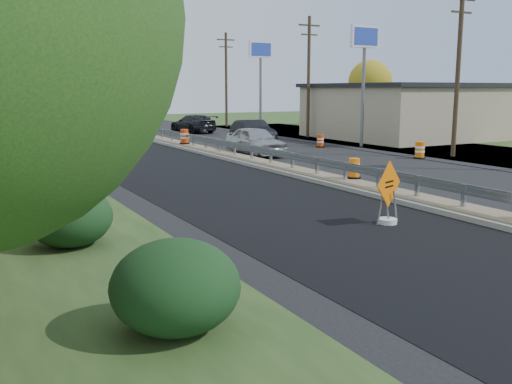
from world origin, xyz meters
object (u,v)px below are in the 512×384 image
barrel_shoulder_near (420,151)px  barrel_shoulder_far (240,128)px  barrel_shoulder_mid (320,141)px  car_dark_far (193,123)px  caution_sign (388,208)px  car_silver (255,141)px  car_dark_mid (253,132)px  barrel_median_mid (354,169)px  barrel_median_far (184,137)px

barrel_shoulder_near → barrel_shoulder_far: bearing=90.0°
barrel_shoulder_mid → car_dark_far: bearing=98.3°
caution_sign → car_silver: bearing=52.7°
car_silver → barrel_shoulder_near: bearing=-39.7°
barrel_shoulder_mid → barrel_shoulder_near: bearing=-80.8°
caution_sign → car_dark_mid: (8.33, 23.75, 0.37)m
barrel_shoulder_near → car_dark_mid: size_ratio=0.19×
car_dark_mid → barrel_median_mid: bearing=-99.1°
barrel_shoulder_far → barrel_median_mid: bearing=-107.6°
barrel_median_mid → car_silver: bearing=82.7°
car_dark_mid → car_silver: bearing=-110.9°
barrel_shoulder_mid → barrel_shoulder_far: 14.31m
car_silver → barrel_shoulder_mid: bearing=17.4°
barrel_shoulder_far → barrel_shoulder_mid: bearing=-95.1°
barrel_shoulder_mid → car_dark_mid: car_dark_mid is taller
caution_sign → car_dark_far: (8.54, 35.43, 0.33)m
barrel_shoulder_mid → car_dark_mid: (-2.61, 4.70, 0.43)m
barrel_median_mid → car_silver: size_ratio=0.17×
barrel_median_far → car_dark_mid: size_ratio=0.19×
barrel_shoulder_far → car_dark_far: 4.25m
barrel_shoulder_far → barrel_shoulder_near: bearing=-90.0°
car_silver → car_dark_far: car_silver is taller
barrel_median_far → barrel_shoulder_mid: barrel_median_far is taller
caution_sign → barrel_shoulder_far: 35.46m
barrel_median_far → barrel_shoulder_mid: bearing=-28.0°
caution_sign → car_dark_mid: caution_sign is taller
caution_sign → barrel_median_far: (2.94, 23.30, 0.23)m
barrel_median_mid → car_dark_mid: bearing=74.9°
caution_sign → barrel_shoulder_mid: caution_sign is taller
barrel_shoulder_near → car_dark_far: (-3.66, 24.23, 0.34)m
barrel_median_mid → barrel_shoulder_mid: bearing=60.4°
caution_sign → barrel_median_far: size_ratio=1.89×
barrel_median_far → car_silver: (2.02, -6.18, 0.14)m
barrel_shoulder_near → barrel_shoulder_far: barrel_shoulder_near is taller
barrel_shoulder_far → car_silver: bearing=-114.1°
barrel_shoulder_mid → car_silver: size_ratio=0.17×
caution_sign → car_silver: (4.96, 17.12, 0.37)m
barrel_median_mid → barrel_shoulder_far: 28.57m
caution_sign → barrel_shoulder_far: bearing=48.8°
car_dark_far → barrel_median_mid: bearing=73.1°
caution_sign → barrel_shoulder_near: caution_sign is taller
barrel_median_far → barrel_shoulder_far: 13.63m
barrel_shoulder_far → car_dark_mid: 10.32m
barrel_shoulder_mid → barrel_shoulder_far: size_ratio=0.96×
caution_sign → barrel_shoulder_mid: 21.96m
barrel_shoulder_mid → car_dark_mid: 5.39m
barrel_shoulder_far → car_silver: 17.72m
caution_sign → car_dark_far: caution_sign is taller
barrel_median_mid → car_silver: (1.41, 11.05, 0.21)m
caution_sign → car_dark_far: size_ratio=0.34×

